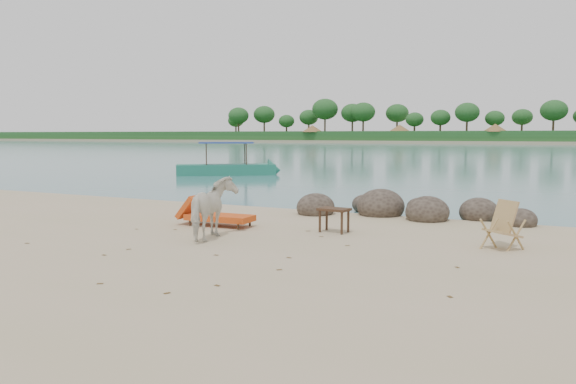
% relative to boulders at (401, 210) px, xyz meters
% --- Properties ---
extents(water, '(400.00, 400.00, 0.00)m').
position_rel_boulders_xyz_m(water, '(-1.59, 84.00, -0.19)').
color(water, '#3B6C77').
rests_on(water, ground).
extents(far_shore, '(420.00, 90.00, 1.40)m').
position_rel_boulders_xyz_m(far_shore, '(-1.59, 164.00, -0.19)').
color(far_shore, tan).
rests_on(far_shore, ground).
extents(far_scenery, '(420.00, 18.00, 9.50)m').
position_rel_boulders_xyz_m(far_scenery, '(-1.57, 130.70, 2.95)').
color(far_scenery, '#1E4C1E').
rests_on(far_scenery, ground).
extents(boulders, '(6.33, 2.89, 1.00)m').
position_rel_boulders_xyz_m(boulders, '(0.00, 0.00, 0.00)').
color(boulders, '#322821').
rests_on(boulders, ground).
extents(cow, '(1.10, 1.71, 1.33)m').
position_rel_boulders_xyz_m(cow, '(-2.75, -5.17, 0.47)').
color(cow, white).
rests_on(cow, ground).
extents(side_table, '(0.74, 0.51, 0.56)m').
position_rel_boulders_xyz_m(side_table, '(-0.70, -3.28, 0.09)').
color(side_table, '#302013').
rests_on(side_table, ground).
extents(lounge_chair, '(2.13, 0.82, 0.63)m').
position_rel_boulders_xyz_m(lounge_chair, '(-3.58, -3.67, 0.12)').
color(lounge_chair, red).
rests_on(lounge_chair, ground).
extents(deck_chair, '(0.90, 0.90, 0.95)m').
position_rel_boulders_xyz_m(deck_chair, '(2.98, -3.58, 0.28)').
color(deck_chair, tan).
rests_on(deck_chair, ground).
extents(boat_near, '(5.97, 4.77, 3.06)m').
position_rel_boulders_xyz_m(boat_near, '(-13.49, 12.10, 1.34)').
color(boat_near, '#21745D').
rests_on(boat_near, water).
extents(dead_leaves, '(8.73, 5.79, 0.00)m').
position_rel_boulders_xyz_m(dead_leaves, '(-1.59, -6.38, -0.19)').
color(dead_leaves, brown).
rests_on(dead_leaves, ground).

